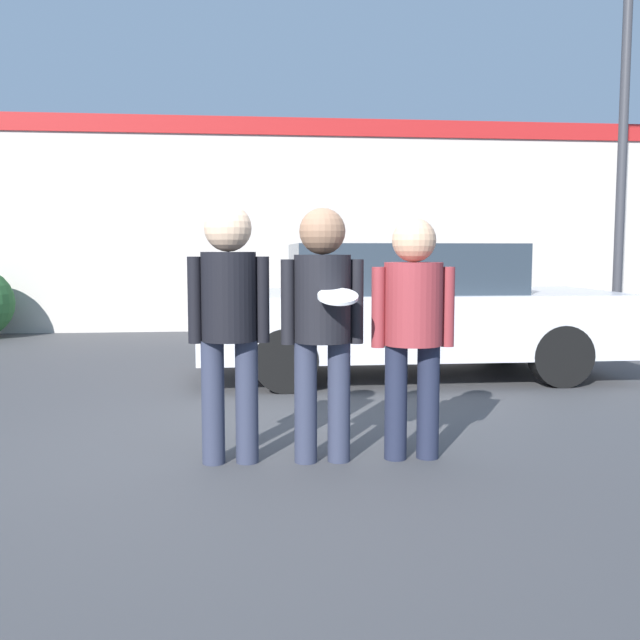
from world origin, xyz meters
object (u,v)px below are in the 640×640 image
object	(u,v)px
parked_car_near	(406,309)
street_lamp	(640,59)
person_middle_with_frisbee	(323,312)
person_left	(229,310)
person_right	(413,317)

from	to	relation	value
parked_car_near	street_lamp	bearing A→B (deg)	19.87
person_middle_with_frisbee	parked_car_near	world-z (taller)	person_middle_with_frisbee
person_left	street_lamp	distance (m)	7.39
person_middle_with_frisbee	person_left	bearing A→B (deg)	176.41
street_lamp	person_left	bearing A→B (deg)	-140.07
person_middle_with_frisbee	street_lamp	size ratio (longest dim) A/B	0.26
person_right	parked_car_near	distance (m)	3.27
person_middle_with_frisbee	street_lamp	world-z (taller)	street_lamp
parked_car_near	street_lamp	world-z (taller)	street_lamp
parked_car_near	person_right	bearing A→B (deg)	-102.07
street_lamp	parked_car_near	bearing A→B (deg)	-160.13
person_left	person_right	xyz separation A→B (m)	(1.21, -0.03, -0.05)
street_lamp	person_middle_with_frisbee	bearing A→B (deg)	-136.32
person_right	street_lamp	xyz separation A→B (m)	(4.02, 4.40, 2.92)
person_middle_with_frisbee	street_lamp	bearing A→B (deg)	43.68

